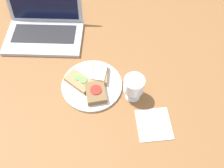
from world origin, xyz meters
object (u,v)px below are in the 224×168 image
(plate, at_px, (92,85))
(laptop, at_px, (44,26))
(wine_glass, at_px, (134,85))
(napkin, at_px, (154,124))
(sandwich_with_cheese, at_px, (100,74))
(sandwich_with_cucumber, at_px, (79,81))
(sandwich_with_tomato, at_px, (96,93))

(plate, relative_size, laptop, 0.70)
(wine_glass, distance_m, napkin, 0.16)
(sandwich_with_cheese, bearing_deg, laptop, 137.43)
(wine_glass, bearing_deg, laptop, 140.71)
(plate, distance_m, sandwich_with_cucumber, 0.05)
(plate, xyz_separation_m, sandwich_with_cheese, (0.03, 0.04, 0.02))
(wine_glass, distance_m, laptop, 0.52)
(sandwich_with_cucumber, bearing_deg, napkin, -29.93)
(sandwich_with_tomato, distance_m, laptop, 0.43)
(sandwich_with_tomato, bearing_deg, plate, 113.39)
(plate, bearing_deg, sandwich_with_tomato, -66.61)
(sandwich_with_cucumber, bearing_deg, wine_glass, -12.37)
(wine_glass, height_order, napkin, wine_glass)
(napkin, bearing_deg, sandwich_with_tomato, 152.54)
(sandwich_with_cheese, xyz_separation_m, sandwich_with_cucumber, (-0.08, -0.03, -0.00))
(sandwich_with_tomato, relative_size, wine_glass, 0.95)
(napkin, bearing_deg, laptop, 136.82)
(wine_glass, bearing_deg, sandwich_with_tomato, -177.58)
(sandwich_with_cucumber, xyz_separation_m, napkin, (0.29, -0.17, -0.02))
(sandwich_with_cheese, xyz_separation_m, wine_glass, (0.13, -0.08, 0.05))
(sandwich_with_cheese, distance_m, sandwich_with_cucumber, 0.09)
(wine_glass, bearing_deg, napkin, -57.50)
(plate, relative_size, wine_glass, 2.21)
(sandwich_with_cheese, relative_size, wine_glass, 0.85)
(plate, distance_m, laptop, 0.38)
(wine_glass, height_order, laptop, laptop)
(sandwich_with_tomato, bearing_deg, napkin, -27.46)
(plate, bearing_deg, sandwich_with_cheese, 53.26)
(sandwich_with_cucumber, bearing_deg, plate, -7.03)
(plate, relative_size, sandwich_with_cheese, 2.59)
(sandwich_with_cucumber, relative_size, wine_glass, 1.13)
(sandwich_with_cucumber, xyz_separation_m, laptop, (-0.19, 0.28, 0.02))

